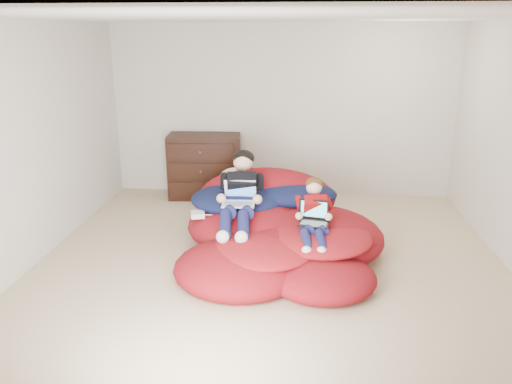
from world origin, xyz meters
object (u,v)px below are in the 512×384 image
Objects in this scene: dresser at (205,166)px; younger_boy at (314,212)px; laptop_white at (239,197)px; older_boy at (240,191)px; beanbag_pile at (277,231)px; laptop_black at (314,217)px.

younger_boy is (1.56, -2.14, 0.12)m from dresser.
younger_boy is at bearing -53.80° from dresser.
laptop_white is at bearing 162.61° from younger_boy.
older_boy reaches higher than laptop_white.
dresser is 2.65m from younger_boy.
laptop_white is (-0.00, -0.10, -0.04)m from older_boy.
beanbag_pile is 7.04× the size of laptop_black.
dresser is 1.95m from older_boy.
younger_boy is at bearing -31.54° from beanbag_pile.
laptop_white is (-0.42, 0.02, 0.38)m from beanbag_pile.
beanbag_pile is 0.61m from older_boy.
laptop_white is at bearing -90.00° from older_boy.
laptop_white reaches higher than laptop_black.
older_boy is (-0.42, 0.11, 0.42)m from beanbag_pile.
older_boy is at bearing 90.00° from laptop_white.
older_boy reaches higher than laptop_black.
older_boy is 3.32× the size of laptop_white.
laptop_white is (-0.81, 0.26, 0.05)m from younger_boy.
beanbag_pile is 0.56m from younger_boy.
beanbag_pile is 1.97× the size of older_boy.
older_boy reaches higher than beanbag_pile.
younger_boy is 2.41× the size of laptop_white.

